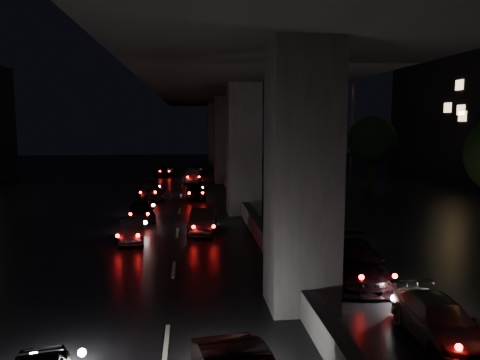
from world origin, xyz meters
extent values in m
plane|color=black|center=(0.00, 0.00, 0.00)|extent=(120.00, 120.00, 0.00)
cube|color=#343436|center=(0.00, -10.00, 4.00)|extent=(2.00, 2.00, 8.00)
cube|color=#343436|center=(0.00, 5.00, 4.00)|extent=(2.00, 2.00, 8.00)
cube|color=#343436|center=(0.00, 20.00, 4.00)|extent=(2.00, 2.00, 8.00)
cube|color=#343436|center=(0.00, 35.00, 4.00)|extent=(2.00, 2.00, 8.00)
cube|color=black|center=(0.00, 5.00, 8.75)|extent=(12.00, 80.00, 1.50)
cube|color=#343436|center=(-5.80, 5.00, 10.00)|extent=(0.40, 80.00, 1.00)
cube|color=#343436|center=(5.80, 5.00, 10.00)|extent=(0.40, 80.00, 1.00)
cube|color=#343436|center=(0.00, 5.00, 0.42)|extent=(0.45, 70.00, 0.85)
cylinder|color=black|center=(11.00, 12.00, 1.40)|extent=(0.44, 0.44, 2.80)
sphere|color=black|center=(11.00, 12.00, 4.22)|extent=(3.80, 3.80, 3.80)
cylinder|color=black|center=(11.00, 28.00, 1.40)|extent=(0.44, 0.44, 2.80)
sphere|color=black|center=(11.00, 28.00, 4.22)|extent=(3.80, 3.80, 3.80)
cylinder|color=#2D2D33|center=(11.50, 18.00, 4.50)|extent=(0.18, 0.18, 9.00)
cube|color=#2D2D33|center=(10.40, 18.00, 8.90)|extent=(2.40, 0.10, 0.10)
sphere|color=orange|center=(9.30, 18.00, 8.70)|extent=(0.44, 0.44, 0.44)
imported|color=#49453F|center=(3.03, -12.68, 0.54)|extent=(1.69, 3.78, 1.08)
imported|color=black|center=(2.54, -7.90, 0.66)|extent=(2.42, 4.74, 1.32)
imported|color=#252427|center=(-6.11, -1.29, 0.53)|extent=(1.41, 3.32, 1.07)
imported|color=black|center=(-2.71, 0.04, 0.58)|extent=(1.64, 3.62, 1.15)
imported|color=black|center=(-6.10, 3.58, 0.56)|extent=(1.92, 3.47, 1.12)
imported|color=#252528|center=(-6.28, 11.35, 0.62)|extent=(2.52, 4.51, 1.24)
imported|color=black|center=(-2.90, 10.85, 0.57)|extent=(1.54, 3.42, 1.14)
imported|color=#48453E|center=(-2.99, 20.34, 0.62)|extent=(1.81, 3.93, 1.25)
imported|color=black|center=(-2.59, 27.45, 0.54)|extent=(2.08, 4.02, 1.08)
imported|color=black|center=(-5.89, 26.44, 0.55)|extent=(2.59, 4.23, 1.09)
imported|color=slate|center=(3.05, 26.84, 0.62)|extent=(1.53, 3.68, 1.25)
camera|label=1|loc=(-3.35, -23.59, 5.63)|focal=35.00mm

